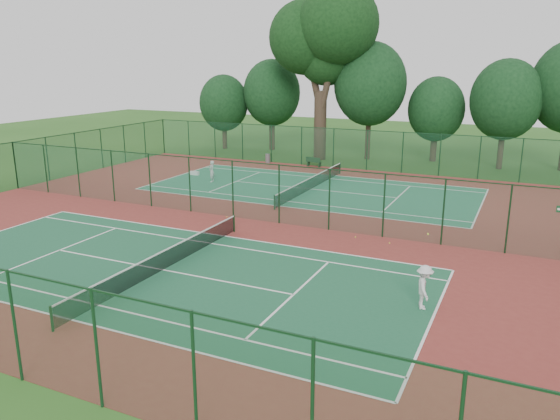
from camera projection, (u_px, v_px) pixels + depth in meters
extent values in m
plane|color=#295A1C|center=(256.00, 220.00, 32.56)|extent=(120.00, 120.00, 0.00)
cube|color=maroon|center=(256.00, 220.00, 32.55)|extent=(40.00, 36.00, 0.01)
cube|color=#1B5737|center=(164.00, 270.00, 24.68)|extent=(23.77, 10.97, 0.01)
cube|color=#226B48|center=(312.00, 189.00, 40.43)|extent=(23.77, 10.97, 0.01)
cube|color=#17452D|center=(350.00, 149.00, 47.84)|extent=(40.00, 0.02, 3.50)
cube|color=#14391F|center=(351.00, 129.00, 47.40)|extent=(40.00, 0.05, 0.05)
cube|color=#1A4E2A|center=(15.00, 165.00, 40.25)|extent=(0.02, 36.00, 3.50)
cube|color=#13361E|center=(12.00, 142.00, 39.80)|extent=(0.05, 36.00, 0.05)
cube|color=#1A4E31|center=(255.00, 192.00, 32.10)|extent=(40.00, 0.02, 3.50)
cube|color=#12341A|center=(255.00, 163.00, 31.65)|extent=(40.00, 0.05, 0.05)
cylinder|color=#14391A|center=(52.00, 319.00, 18.96)|extent=(0.10, 0.10, 0.97)
cylinder|color=#14391A|center=(234.00, 224.00, 30.15)|extent=(0.10, 0.10, 0.97)
cube|color=black|center=(164.00, 260.00, 24.56)|extent=(0.02, 12.80, 0.85)
cube|color=white|center=(163.00, 251.00, 24.44)|extent=(0.04, 12.80, 0.06)
cylinder|color=#143920|center=(275.00, 202.00, 34.70)|extent=(0.10, 0.10, 0.97)
cylinder|color=#143920|center=(340.00, 168.00, 45.90)|extent=(0.10, 0.10, 0.97)
cube|color=black|center=(312.00, 183.00, 40.30)|extent=(0.02, 12.80, 0.85)
cube|color=white|center=(312.00, 177.00, 40.19)|extent=(0.04, 12.80, 0.06)
imported|color=silver|center=(424.00, 287.00, 20.63)|extent=(0.96, 1.26, 1.73)
imported|color=silver|center=(212.00, 171.00, 42.67)|extent=(0.54, 0.69, 1.68)
cylinder|color=slate|center=(268.00, 158.00, 51.05)|extent=(0.46, 0.46, 0.82)
cube|color=#12341B|center=(308.00, 164.00, 49.41)|extent=(0.11, 0.38, 0.42)
cube|color=#12341B|center=(320.00, 165.00, 48.85)|extent=(0.11, 0.38, 0.42)
cube|color=#12341B|center=(314.00, 162.00, 49.07)|extent=(1.45, 0.53, 0.05)
cube|color=#12341B|center=(313.00, 160.00, 48.86)|extent=(1.41, 0.18, 0.42)
cube|color=silver|center=(194.00, 173.00, 45.52)|extent=(0.81, 0.33, 0.30)
sphere|color=#D5E835|center=(355.00, 237.00, 29.26)|extent=(0.07, 0.07, 0.07)
sphere|color=yellow|center=(390.00, 243.00, 28.28)|extent=(0.07, 0.07, 0.07)
sphere|color=gold|center=(227.00, 217.00, 33.10)|extent=(0.07, 0.07, 0.07)
cylinder|color=#34261C|center=(320.00, 126.00, 52.26)|extent=(1.19, 1.19, 6.50)
cylinder|color=#34261C|center=(313.00, 73.00, 51.67)|extent=(2.20, 0.65, 6.46)
cylinder|color=#34261C|center=(330.00, 70.00, 50.31)|extent=(2.06, 0.61, 7.01)
sphere|color=black|center=(306.00, 37.00, 51.13)|extent=(6.93, 6.93, 6.93)
sphere|color=black|center=(338.00, 24.00, 49.00)|extent=(7.36, 7.36, 7.36)
sphere|color=black|center=(327.00, 55.00, 51.23)|extent=(5.63, 5.63, 5.63)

